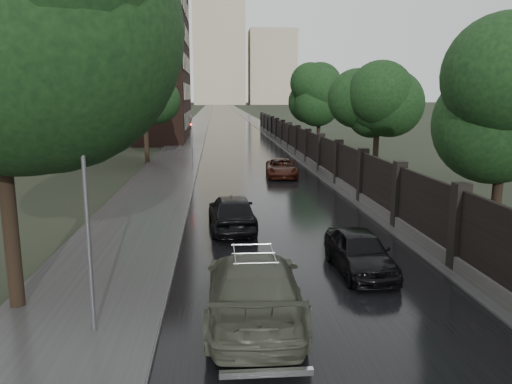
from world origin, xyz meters
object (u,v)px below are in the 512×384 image
(tree_right_a, at_px, (505,104))
(tree_right_c, at_px, (319,99))
(volga_sedan, at_px, (254,287))
(tree_right_b, at_px, (378,100))
(traffic_light, at_px, (192,139))
(car_right_near, at_px, (360,251))
(tree_left_far, at_px, (145,96))
(car_right_far, at_px, (282,168))
(lamp_post, at_px, (87,219))
(hatchback_left, at_px, (232,212))

(tree_right_a, height_order, tree_right_c, same)
(tree_right_c, bearing_deg, volga_sedan, -103.81)
(tree_right_b, bearing_deg, tree_right_a, -90.00)
(traffic_light, relative_size, car_right_near, 1.05)
(tree_left_far, relative_size, tree_right_b, 1.05)
(tree_right_c, relative_size, car_right_far, 1.64)
(tree_right_b, relative_size, traffic_light, 1.75)
(tree_left_far, xyz_separation_m, volga_sedan, (6.18, -27.90, -4.45))
(tree_right_b, height_order, volga_sedan, tree_right_b)
(tree_right_b, relative_size, tree_right_c, 1.00)
(tree_right_a, bearing_deg, traffic_light, 124.77)
(lamp_post, xyz_separation_m, car_right_near, (7.00, 3.57, -2.02))
(tree_left_far, bearing_deg, traffic_light, -53.53)
(tree_right_a, height_order, volga_sedan, tree_right_a)
(tree_left_far, distance_m, traffic_light, 6.84)
(tree_right_b, relative_size, volga_sedan, 1.28)
(hatchback_left, bearing_deg, tree_right_a, 164.47)
(lamp_post, height_order, traffic_light, lamp_post)
(hatchback_left, bearing_deg, tree_left_far, -76.29)
(tree_right_b, relative_size, lamp_post, 1.37)
(lamp_post, distance_m, traffic_light, 23.52)
(volga_sedan, bearing_deg, car_right_far, -97.21)
(tree_right_b, height_order, car_right_far, tree_right_b)
(hatchback_left, bearing_deg, volga_sedan, 88.91)
(volga_sedan, relative_size, car_right_near, 1.44)
(tree_right_c, distance_m, traffic_light, 19.26)
(tree_left_far, xyz_separation_m, tree_right_a, (15.50, -22.00, -0.29))
(car_right_far, bearing_deg, tree_left_far, 148.14)
(tree_right_b, height_order, lamp_post, tree_right_b)
(tree_right_a, xyz_separation_m, lamp_post, (-12.90, -6.50, -2.28))
(tree_left_far, bearing_deg, tree_right_b, -27.30)
(tree_right_a, distance_m, lamp_post, 14.62)
(tree_right_a, xyz_separation_m, car_right_far, (-5.90, 15.06, -4.36))
(tree_left_far, distance_m, lamp_post, 28.73)
(tree_left_far, distance_m, car_right_far, 12.73)
(car_right_far, bearing_deg, hatchback_left, -101.86)
(lamp_post, xyz_separation_m, volga_sedan, (3.58, 0.60, -1.88))
(tree_right_a, bearing_deg, tree_right_c, 90.00)
(tree_right_a, xyz_separation_m, tree_right_c, (0.00, 32.00, 0.00))
(tree_left_far, relative_size, lamp_post, 1.45)
(tree_right_b, bearing_deg, car_right_far, 169.83)
(tree_right_b, distance_m, car_right_far, 7.41)
(tree_left_far, bearing_deg, car_right_far, -35.87)
(tree_right_a, height_order, car_right_far, tree_right_a)
(lamp_post, bearing_deg, tree_right_c, 71.48)
(tree_left_far, bearing_deg, volga_sedan, -77.50)
(tree_left_far, bearing_deg, tree_right_c, 32.83)
(hatchback_left, relative_size, car_right_near, 1.14)
(tree_left_far, height_order, volga_sedan, tree_left_far)
(tree_right_c, bearing_deg, car_right_near, -99.59)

